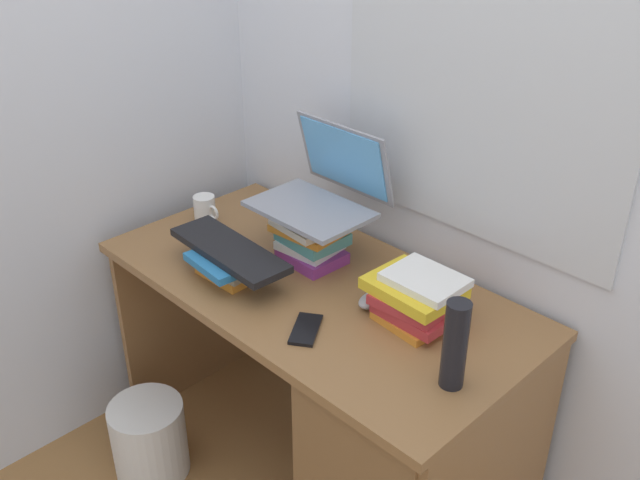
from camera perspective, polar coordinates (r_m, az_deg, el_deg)
name	(u,v)px	position (r m, az deg, el deg)	size (l,w,h in m)	color
ground_plane	(315,465)	(2.58, -0.37, -17.35)	(6.00, 6.00, 0.00)	olive
wall_back	(408,68)	(2.13, 7.00, 13.35)	(6.00, 0.06, 2.60)	silver
wall_left	(149,43)	(2.45, -13.40, 14.87)	(0.05, 6.00, 2.60)	silver
desk	(390,430)	(2.13, 5.52, -14.74)	(1.32, 0.66, 0.74)	olive
book_stack_tall	(311,235)	(2.18, -0.74, 0.39)	(0.22, 0.20, 0.17)	#8C338C
book_stack_keyboard_riser	(229,264)	(2.14, -7.21, -1.86)	(0.22, 0.20, 0.07)	orange
book_stack_side	(417,298)	(1.94, 7.70, -4.52)	(0.25, 0.20, 0.13)	orange
laptop	(324,188)	(2.16, 0.33, 4.16)	(0.35, 0.30, 0.24)	gray
keyboard	(229,250)	(2.12, -7.18, -0.79)	(0.42, 0.14, 0.02)	black
computer_mouse	(373,299)	(2.01, 4.24, -4.69)	(0.06, 0.10, 0.04)	#A5A8AD
mug	(205,209)	(2.45, -9.06, 2.40)	(0.11, 0.07, 0.09)	white
water_bottle	(455,345)	(1.71, 10.61, -8.15)	(0.06, 0.06, 0.23)	black
cell_phone	(306,329)	(1.91, -1.12, -7.07)	(0.07, 0.14, 0.01)	black
wastebasket	(149,439)	(2.54, -13.33, -15.05)	(0.24, 0.24, 0.27)	silver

